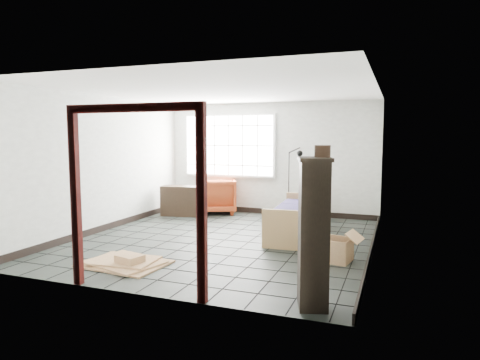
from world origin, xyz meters
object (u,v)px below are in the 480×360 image
at_px(futon_sofa, 301,217).
at_px(side_table, 309,200).
at_px(tall_shelf, 313,232).
at_px(armchair, 217,194).

bearing_deg(futon_sofa, side_table, 93.17).
relative_size(futon_sofa, tall_shelf, 1.36).
xyz_separation_m(side_table, tall_shelf, (1.01, -4.80, 0.40)).
relative_size(futon_sofa, side_table, 3.60).
bearing_deg(side_table, tall_shelf, -78.15).
xyz_separation_m(futon_sofa, side_table, (-0.18, 1.59, 0.07)).
bearing_deg(armchair, futon_sofa, 121.42).
distance_m(futon_sofa, armchair, 2.87).
relative_size(armchair, tall_shelf, 0.56).
bearing_deg(tall_shelf, side_table, 84.99).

